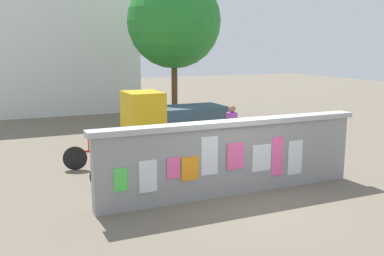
{
  "coord_description": "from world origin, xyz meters",
  "views": [
    {
      "loc": [
        -4.85,
        -8.55,
        3.36
      ],
      "look_at": [
        -0.16,
        1.93,
        1.23
      ],
      "focal_mm": 41.18,
      "sensor_mm": 36.0,
      "label": 1
    }
  ],
  "objects": [
    {
      "name": "ground",
      "position": [
        0.0,
        8.0,
        0.0
      ],
      "size": [
        60.0,
        60.0,
        0.0
      ],
      "primitive_type": "plane",
      "color": "#6B6051"
    },
    {
      "name": "person_walking",
      "position": [
        1.64,
        2.99,
        0.99
      ],
      "size": [
        0.36,
        0.36,
        1.62
      ],
      "color": "#D83F72",
      "rests_on": "ground"
    },
    {
      "name": "building_background",
      "position": [
        -1.93,
        16.22,
        3.37
      ],
      "size": [
        8.3,
        5.91,
        6.7
      ],
      "color": "silver",
      "rests_on": "ground"
    },
    {
      "name": "motorcycle",
      "position": [
        0.11,
        2.15,
        0.46
      ],
      "size": [
        1.9,
        0.56,
        0.87
      ],
      "color": "black",
      "rests_on": "ground"
    },
    {
      "name": "auto_rickshaw_truck",
      "position": [
        0.71,
        5.79,
        0.9
      ],
      "size": [
        3.61,
        1.52,
        1.85
      ],
      "color": "black",
      "rests_on": "ground"
    },
    {
      "name": "tree_roadside",
      "position": [
        2.28,
        9.25,
        4.41
      ],
      "size": [
        3.98,
        3.98,
        6.41
      ],
      "color": "brown",
      "rests_on": "ground"
    },
    {
      "name": "bicycle_near",
      "position": [
        -2.47,
        3.4,
        0.36
      ],
      "size": [
        1.68,
        0.54,
        0.95
      ],
      "color": "black",
      "rests_on": "ground"
    },
    {
      "name": "bicycle_far",
      "position": [
        -2.14,
        1.4,
        0.36
      ],
      "size": [
        1.67,
        0.54,
        0.95
      ],
      "color": "black",
      "rests_on": "ground"
    },
    {
      "name": "poster_wall",
      "position": [
        -0.0,
        -0.0,
        0.89
      ],
      "size": [
        6.62,
        0.42,
        1.73
      ],
      "color": "gray",
      "rests_on": "ground"
    }
  ]
}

